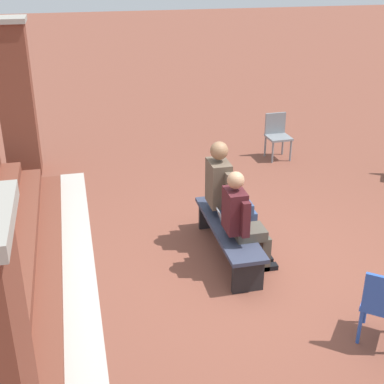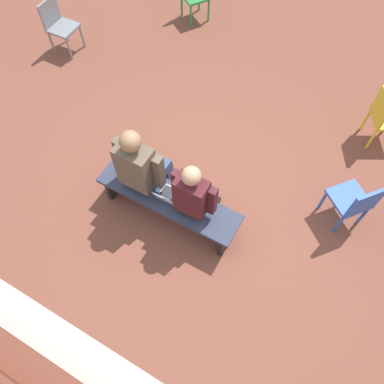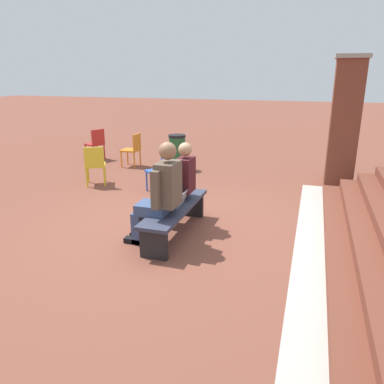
{
  "view_description": "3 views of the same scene",
  "coord_description": "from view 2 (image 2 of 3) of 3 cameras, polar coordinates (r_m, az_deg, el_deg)",
  "views": [
    {
      "loc": [
        -5.39,
        1.96,
        3.65
      ],
      "look_at": [
        0.35,
        0.63,
        0.95
      ],
      "focal_mm": 50.0,
      "sensor_mm": 36.0,
      "label": 1
    },
    {
      "loc": [
        -1.02,
        1.96,
        4.29
      ],
      "look_at": [
        -0.06,
        0.24,
        1.0
      ],
      "focal_mm": 35.0,
      "sensor_mm": 36.0,
      "label": 2
    },
    {
      "loc": [
        5.1,
        1.96,
        2.27
      ],
      "look_at": [
        0.35,
        0.43,
        0.7
      ],
      "focal_mm": 35.0,
      "sensor_mm": 36.0,
      "label": 3
    }
  ],
  "objects": [
    {
      "name": "plastic_chair_foreground",
      "position": [
        4.77,
        23.56,
        -1.32
      ],
      "size": [
        0.59,
        0.59,
        0.84
      ],
      "color": "#2D56B7",
      "rests_on": "ground"
    },
    {
      "name": "person_adult",
      "position": [
        4.34,
        -7.5,
        3.99
      ],
      "size": [
        0.6,
        0.76,
        1.44
      ],
      "color": "#384C75",
      "rests_on": "ground"
    },
    {
      "name": "laptop",
      "position": [
        4.38,
        -3.38,
        -0.81
      ],
      "size": [
        0.32,
        0.29,
        0.21
      ],
      "color": "#9EA0A5",
      "rests_on": "bench"
    },
    {
      "name": "bench",
      "position": [
        4.53,
        -3.6,
        -1.42
      ],
      "size": [
        1.8,
        0.44,
        0.45
      ],
      "color": "#33384C",
      "rests_on": "ground"
    },
    {
      "name": "plastic_chair_far_left",
      "position": [
        7.02,
        -19.72,
        23.06
      ],
      "size": [
        0.43,
        0.43,
        0.84
      ],
      "color": "gray",
      "rests_on": "ground"
    },
    {
      "name": "concrete_strip",
      "position": [
        4.49,
        -16.99,
        -22.44
      ],
      "size": [
        6.54,
        0.4,
        0.01
      ],
      "primitive_type": "cube",
      "color": "#B7B2A8",
      "rests_on": "ground"
    },
    {
      "name": "plastic_chair_near_bench_left",
      "position": [
        5.78,
        27.27,
        10.31
      ],
      "size": [
        0.57,
        0.57,
        0.84
      ],
      "color": "gold",
      "rests_on": "ground"
    },
    {
      "name": "person_student",
      "position": [
        4.16,
        0.62,
        -0.34
      ],
      "size": [
        0.53,
        0.67,
        1.32
      ],
      "color": "#4C473D",
      "rests_on": "ground"
    },
    {
      "name": "ground_plane",
      "position": [
        4.82,
        0.84,
        -3.65
      ],
      "size": [
        60.0,
        60.0,
        0.0
      ],
      "primitive_type": "plane",
      "color": "brown"
    }
  ]
}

